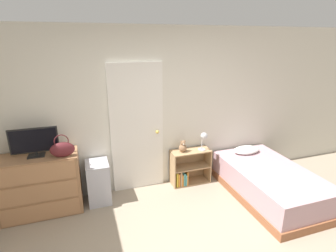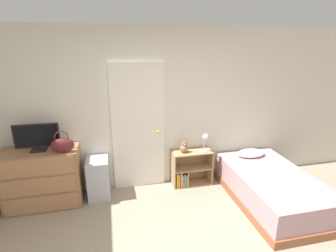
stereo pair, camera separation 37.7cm
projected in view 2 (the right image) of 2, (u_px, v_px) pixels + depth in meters
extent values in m
cube|color=beige|center=(150.00, 111.00, 4.12)|extent=(10.00, 0.06, 2.55)
cube|color=silver|center=(138.00, 128.00, 4.11)|extent=(0.82, 0.04, 2.04)
sphere|color=gold|center=(158.00, 132.00, 4.16)|extent=(0.06, 0.06, 0.06)
cube|color=#996B47|center=(43.00, 178.00, 3.79)|extent=(1.06, 0.45, 0.87)
cube|color=#AB774F|center=(42.00, 204.00, 3.66)|extent=(0.97, 0.01, 0.25)
cube|color=#AB774F|center=(39.00, 186.00, 3.57)|extent=(0.97, 0.01, 0.25)
cube|color=#AB774F|center=(36.00, 168.00, 3.48)|extent=(0.97, 0.01, 0.25)
cube|color=black|center=(39.00, 150.00, 3.65)|extent=(0.21, 0.16, 0.01)
cylinder|color=black|center=(39.00, 148.00, 3.65)|extent=(0.04, 0.04, 0.04)
cube|color=black|center=(37.00, 136.00, 3.59)|extent=(0.59, 0.02, 0.34)
cube|color=black|center=(36.00, 136.00, 3.57)|extent=(0.56, 0.01, 0.30)
ellipsoid|color=#591E23|center=(63.00, 145.00, 3.57)|extent=(0.31, 0.11, 0.21)
torus|color=#591E23|center=(61.00, 137.00, 3.53)|extent=(0.18, 0.01, 0.18)
cube|color=#ADADB7|center=(98.00, 178.00, 4.01)|extent=(0.33, 0.40, 0.63)
cube|color=tan|center=(173.00, 170.00, 4.33)|extent=(0.02, 0.28, 0.59)
cube|color=tan|center=(210.00, 166.00, 4.46)|extent=(0.02, 0.28, 0.59)
cube|color=tan|center=(191.00, 183.00, 4.48)|extent=(0.63, 0.28, 0.02)
cube|color=tan|center=(192.00, 168.00, 4.39)|extent=(0.63, 0.28, 0.02)
cube|color=tan|center=(192.00, 152.00, 4.30)|extent=(0.63, 0.28, 0.02)
cube|color=tan|center=(189.00, 164.00, 4.52)|extent=(0.66, 0.01, 0.59)
cube|color=gold|center=(176.00, 179.00, 4.35)|extent=(0.02, 0.18, 0.24)
cube|color=orange|center=(178.00, 179.00, 4.35)|extent=(0.03, 0.17, 0.23)
cube|color=tan|center=(180.00, 178.00, 4.37)|extent=(0.03, 0.19, 0.25)
cube|color=orange|center=(182.00, 179.00, 4.37)|extent=(0.02, 0.18, 0.20)
cube|color=teal|center=(184.00, 179.00, 4.37)|extent=(0.03, 0.16, 0.22)
cube|color=teal|center=(185.00, 179.00, 4.41)|extent=(0.02, 0.22, 0.19)
cube|color=orange|center=(186.00, 177.00, 4.41)|extent=(0.02, 0.22, 0.24)
sphere|color=#8C6647|center=(184.00, 149.00, 4.25)|extent=(0.13, 0.13, 0.13)
sphere|color=#8C6647|center=(184.00, 144.00, 4.22)|extent=(0.08, 0.08, 0.08)
sphere|color=silver|center=(184.00, 145.00, 4.19)|extent=(0.03, 0.03, 0.03)
sphere|color=#8C6647|center=(182.00, 142.00, 4.21)|extent=(0.03, 0.03, 0.03)
sphere|color=#8C6647|center=(186.00, 142.00, 4.22)|extent=(0.03, 0.03, 0.03)
cylinder|color=#B2B2B7|center=(204.00, 151.00, 4.31)|extent=(0.13, 0.13, 0.01)
cylinder|color=#B2B2B7|center=(204.00, 145.00, 4.28)|extent=(0.01, 0.01, 0.20)
sphere|color=#B2B2B7|center=(206.00, 137.00, 4.22)|extent=(0.11, 0.11, 0.11)
cube|color=brown|center=(270.00, 198.00, 3.97)|extent=(1.07, 1.81, 0.12)
cube|color=#B28C93|center=(272.00, 184.00, 3.90)|extent=(1.04, 1.76, 0.34)
ellipsoid|color=white|center=(251.00, 153.00, 4.43)|extent=(0.48, 0.28, 0.12)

